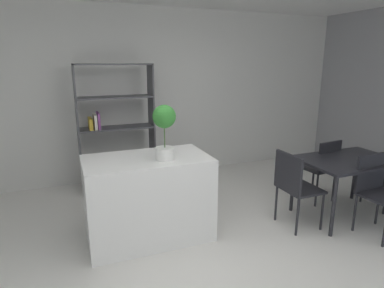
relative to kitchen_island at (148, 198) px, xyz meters
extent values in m
plane|color=silver|center=(0.41, -0.74, -0.46)|extent=(10.36, 10.36, 0.00)
cube|color=silver|center=(0.41, 2.03, 0.91)|extent=(7.52, 0.06, 2.75)
cube|color=white|center=(0.00, 0.00, 0.00)|extent=(1.32, 0.76, 0.92)
cylinder|color=white|center=(0.16, -0.13, 0.52)|extent=(0.20, 0.20, 0.13)
cylinder|color=#476633|center=(0.16, -0.13, 0.71)|extent=(0.01, 0.01, 0.23)
sphere|color=#328030|center=(0.16, -0.13, 0.91)|extent=(0.24, 0.24, 0.24)
cube|color=#4C4C51|center=(-0.61, 1.64, 0.48)|extent=(0.02, 0.35, 1.88)
cube|color=#4C4C51|center=(0.49, 1.64, 0.48)|extent=(0.02, 0.35, 1.88)
cube|color=#4C4C51|center=(-0.06, 1.64, 1.41)|extent=(1.12, 0.35, 0.02)
cube|color=#4C4C51|center=(-0.06, 1.64, -0.45)|extent=(1.12, 0.35, 0.02)
cube|color=#4C4C51|center=(-0.06, 1.64, 0.02)|extent=(1.07, 0.35, 0.02)
cube|color=#4C4C51|center=(-0.06, 1.64, 0.48)|extent=(1.07, 0.35, 0.02)
cube|color=#4C4C51|center=(-0.06, 1.64, 0.94)|extent=(1.07, 0.35, 0.02)
cube|color=red|center=(-0.40, 1.64, -0.34)|extent=(0.04, 0.29, 0.20)
cube|color=#38383D|center=(-0.32, 1.64, -0.34)|extent=(0.05, 0.29, 0.20)
cube|color=gold|center=(-0.43, 1.64, 0.57)|extent=(0.05, 0.29, 0.16)
cube|color=silver|center=(-0.36, 1.64, 0.60)|extent=(0.04, 0.29, 0.21)
cube|color=#8E4793|center=(-0.31, 1.64, 0.61)|extent=(0.03, 0.29, 0.23)
cube|color=#232328|center=(2.44, -0.40, 0.27)|extent=(1.19, 0.82, 0.03)
cylinder|color=#232328|center=(1.90, -0.75, -0.10)|extent=(0.04, 0.04, 0.72)
cylinder|color=#232328|center=(1.90, -0.05, -0.10)|extent=(0.04, 0.04, 0.72)
cylinder|color=#232328|center=(2.97, -0.05, -0.10)|extent=(0.04, 0.04, 0.72)
cube|color=#232328|center=(2.44, -0.93, 0.00)|extent=(0.48, 0.46, 0.03)
cube|color=#232328|center=(2.42, -0.73, 0.23)|extent=(0.45, 0.06, 0.42)
cylinder|color=#232328|center=(2.23, -0.75, -0.24)|extent=(0.03, 0.03, 0.45)
cylinder|color=#232328|center=(2.62, -0.73, -0.24)|extent=(0.03, 0.03, 0.45)
cube|color=#232328|center=(2.44, 0.13, 0.01)|extent=(0.46, 0.47, 0.03)
cube|color=#232328|center=(2.46, -0.06, 0.23)|extent=(0.40, 0.08, 0.40)
cylinder|color=#232328|center=(2.58, 0.33, -0.23)|extent=(0.03, 0.03, 0.46)
cylinder|color=#232328|center=(2.24, 0.29, -0.23)|extent=(0.03, 0.03, 0.46)
cylinder|color=#232328|center=(2.63, -0.02, -0.23)|extent=(0.03, 0.03, 0.46)
cylinder|color=#232328|center=(2.29, -0.07, -0.23)|extent=(0.03, 0.03, 0.46)
cube|color=#232328|center=(1.72, -0.40, 0.01)|extent=(0.41, 0.46, 0.03)
cube|color=#232328|center=(1.53, -0.40, 0.23)|extent=(0.03, 0.46, 0.43)
cylinder|color=#232328|center=(1.90, -0.60, -0.23)|extent=(0.03, 0.03, 0.45)
cylinder|color=#232328|center=(1.90, -0.20, -0.23)|extent=(0.03, 0.03, 0.45)
cylinder|color=#232328|center=(1.55, -0.60, -0.23)|extent=(0.03, 0.03, 0.45)
cylinder|color=#232328|center=(1.55, -0.20, -0.23)|extent=(0.03, 0.03, 0.45)
cylinder|color=#232328|center=(2.98, -0.19, -0.23)|extent=(0.03, 0.03, 0.46)
cylinder|color=#232328|center=(3.35, -0.22, -0.23)|extent=(0.03, 0.03, 0.46)
camera|label=1|loc=(-0.78, -3.28, 1.46)|focal=30.70mm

